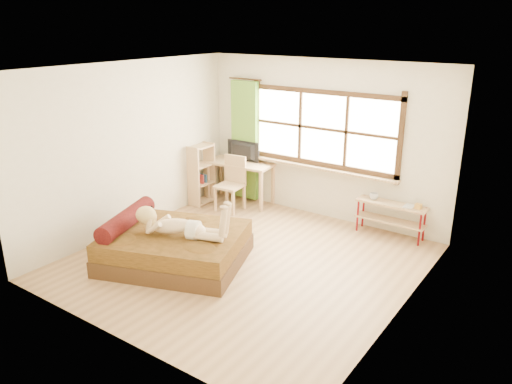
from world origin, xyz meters
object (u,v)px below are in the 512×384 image
Objects in this scene: chair at (232,180)px; pipe_shelf at (392,212)px; kitten at (143,211)px; bookshelf at (202,174)px; desk at (240,168)px; bed at (172,245)px; woman at (179,216)px.

chair reaches higher than pipe_shelf.
kitten is 0.25× the size of bookshelf.
desk is at bearing 39.86° from bookshelf.
bed is 2.07× the size of pipe_shelf.
woman is 1.19× the size of pipe_shelf.
bookshelf reaches higher than bed.
desk is 1.33× the size of chair.
bookshelf is (-0.54, -0.46, -0.11)m from desk.
pipe_shelf is (2.90, 0.12, -0.28)m from desk.
desk is at bearing 89.10° from woman.
pipe_shelf is (2.01, 2.70, -0.35)m from woman.
woman is 2.56m from bookshelf.
pipe_shelf is 3.49m from bookshelf.
bed is 2.32× the size of chair.
woman is 2.72m from desk.
pipe_shelf is at bearing 30.51° from bed.
desk is (-0.88, 2.58, -0.07)m from woman.
woman is 1.34× the size of chair.
bed is 1.73× the size of woman.
bookshelf reaches higher than woman.
woman reaches higher than desk.
desk is 1.18× the size of pipe_shelf.
bookshelf is (-3.44, -0.58, 0.17)m from pipe_shelf.
chair reaches higher than kitten.
chair reaches higher than desk.
kitten is 2.43m from desk.
pipe_shelf is (2.21, 2.66, 0.15)m from bed.
bookshelf reaches higher than desk.
bookshelf is (-0.64, -0.10, 0.03)m from chair.
desk is 0.40m from chair.
kitten is 0.22× the size of desk.
bookshelf is (-1.23, 2.08, 0.32)m from bed.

